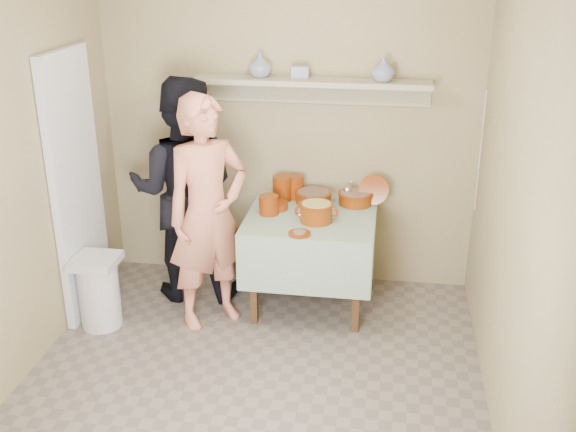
% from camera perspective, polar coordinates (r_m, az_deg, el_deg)
% --- Properties ---
extents(ground, '(3.50, 3.50, 0.00)m').
position_cam_1_polar(ground, '(4.43, -3.52, -15.06)').
color(ground, '#716359').
rests_on(ground, ground).
extents(tile_panel, '(0.06, 0.70, 2.00)m').
position_cam_1_polar(tile_panel, '(5.21, -17.45, 2.34)').
color(tile_panel, silver).
rests_on(tile_panel, ground).
extents(plate_stack_a, '(0.15, 0.15, 0.20)m').
position_cam_1_polar(plate_stack_a, '(5.36, -0.52, 2.34)').
color(plate_stack_a, '#682002').
rests_on(plate_stack_a, serving_table).
extents(plate_stack_b, '(0.15, 0.15, 0.18)m').
position_cam_1_polar(plate_stack_b, '(5.42, 0.53, 2.48)').
color(plate_stack_b, '#682002').
rests_on(plate_stack_b, serving_table).
extents(bowl_stack, '(0.15, 0.15, 0.15)m').
position_cam_1_polar(bowl_stack, '(5.09, -1.64, 0.95)').
color(bowl_stack, '#682002').
rests_on(bowl_stack, serving_table).
extents(empty_bowl, '(0.18, 0.18, 0.05)m').
position_cam_1_polar(empty_bowl, '(5.21, -1.00, 0.89)').
color(empty_bowl, '#682002').
rests_on(empty_bowl, serving_table).
extents(propped_lid, '(0.25, 0.12, 0.23)m').
position_cam_1_polar(propped_lid, '(5.31, 7.26, 2.21)').
color(propped_lid, '#682002').
rests_on(propped_lid, serving_table).
extents(vase_right, '(0.22, 0.22, 0.18)m').
position_cam_1_polar(vase_right, '(5.12, 8.08, 12.18)').
color(vase_right, navy).
rests_on(vase_right, wall_shelf).
extents(vase_left, '(0.24, 0.24, 0.19)m').
position_cam_1_polar(vase_left, '(5.24, -2.39, 12.66)').
color(vase_left, navy).
rests_on(vase_left, wall_shelf).
extents(ceramic_box, '(0.14, 0.11, 0.09)m').
position_cam_1_polar(ceramic_box, '(5.20, 0.99, 12.08)').
color(ceramic_box, navy).
rests_on(ceramic_box, wall_shelf).
extents(person_cook, '(0.75, 0.73, 1.74)m').
position_cam_1_polar(person_cook, '(4.87, -6.78, 0.20)').
color(person_cook, '#D57A5C').
rests_on(person_cook, ground).
extents(person_helper, '(0.93, 0.76, 1.78)m').
position_cam_1_polar(person_helper, '(5.30, -8.82, 2.16)').
color(person_helper, black).
rests_on(person_helper, ground).
extents(room_shell, '(3.04, 3.54, 2.62)m').
position_cam_1_polar(room_shell, '(3.69, -4.10, 5.31)').
color(room_shell, '#9E8B60').
rests_on(room_shell, ground).
extents(serving_table, '(0.97, 0.97, 0.76)m').
position_cam_1_polar(serving_table, '(5.17, 1.99, -1.04)').
color(serving_table, '#4C2D16').
rests_on(serving_table, ground).
extents(cazuela_meat_a, '(0.30, 0.30, 0.10)m').
position_cam_1_polar(cazuela_meat_a, '(5.31, 2.17, 1.68)').
color(cazuela_meat_a, '#632307').
rests_on(cazuela_meat_a, serving_table).
extents(cazuela_meat_b, '(0.28, 0.28, 0.10)m').
position_cam_1_polar(cazuela_meat_b, '(5.31, 5.72, 1.59)').
color(cazuela_meat_b, '#632307').
rests_on(cazuela_meat_b, serving_table).
extents(ladle, '(0.08, 0.26, 0.19)m').
position_cam_1_polar(ladle, '(5.32, 5.07, 2.23)').
color(ladle, silver).
rests_on(ladle, cazuela_meat_b).
extents(cazuela_rice, '(0.33, 0.25, 0.14)m').
position_cam_1_polar(cazuela_rice, '(4.95, 2.41, 0.45)').
color(cazuela_rice, '#632307').
rests_on(cazuela_rice, serving_table).
extents(front_plate, '(0.16, 0.16, 0.03)m').
position_cam_1_polar(front_plate, '(4.75, 0.97, -1.48)').
color(front_plate, '#682002').
rests_on(front_plate, serving_table).
extents(wall_shelf, '(1.80, 0.25, 0.21)m').
position_cam_1_polar(wall_shelf, '(5.22, 2.08, 11.07)').
color(wall_shelf, tan).
rests_on(wall_shelf, room_shell).
extents(trash_bin, '(0.32, 0.32, 0.56)m').
position_cam_1_polar(trash_bin, '(5.20, -15.71, -6.14)').
color(trash_bin, silver).
rests_on(trash_bin, ground).
extents(electrical_cord, '(0.01, 0.05, 0.90)m').
position_cam_1_polar(electrical_cord, '(5.17, 15.97, 5.27)').
color(electrical_cord, silver).
rests_on(electrical_cord, wall_shelf).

